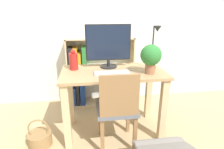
# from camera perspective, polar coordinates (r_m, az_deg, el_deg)

# --- Properties ---
(ground_plane) EXTENTS (10.00, 10.00, 0.00)m
(ground_plane) POSITION_cam_1_polar(r_m,az_deg,el_deg) (2.34, 0.34, -16.50)
(ground_plane) COLOR tan
(wall_back) EXTENTS (8.00, 0.05, 2.60)m
(wall_back) POSITION_cam_1_polar(r_m,az_deg,el_deg) (2.79, -2.32, 17.90)
(wall_back) COLOR silver
(wall_back) RESTS_ON ground_plane
(desk) EXTENTS (1.10, 0.59, 0.75)m
(desk) POSITION_cam_1_polar(r_m,az_deg,el_deg) (2.06, 0.37, -3.46)
(desk) COLOR tan
(desk) RESTS_ON ground_plane
(monitor) EXTENTS (0.50, 0.19, 0.48)m
(monitor) POSITION_cam_1_polar(r_m,az_deg,el_deg) (2.08, -1.13, 9.21)
(monitor) COLOR #232326
(monitor) RESTS_ON desk
(keyboard) EXTENTS (0.36, 0.13, 0.02)m
(keyboard) POSITION_cam_1_polar(r_m,az_deg,el_deg) (1.91, 0.02, 0.48)
(keyboard) COLOR #B2B2B7
(keyboard) RESTS_ON desk
(vase) EXTENTS (0.09, 0.09, 0.23)m
(vase) POSITION_cam_1_polar(r_m,az_deg,el_deg) (2.06, -11.64, 4.15)
(vase) COLOR #B2231E
(vase) RESTS_ON desk
(desk_lamp) EXTENTS (0.10, 0.19, 0.47)m
(desk_lamp) POSITION_cam_1_polar(r_m,az_deg,el_deg) (2.03, 12.90, 9.27)
(desk_lamp) COLOR #2D2D33
(desk_lamp) RESTS_ON desk
(potted_plant) EXTENTS (0.21, 0.21, 0.30)m
(potted_plant) POSITION_cam_1_polar(r_m,az_deg,el_deg) (1.92, 11.75, 5.38)
(potted_plant) COLOR #9E6647
(potted_plant) RESTS_ON desk
(chair) EXTENTS (0.40, 0.40, 0.84)m
(chair) POSITION_cam_1_polar(r_m,az_deg,el_deg) (1.87, 1.67, -9.90)
(chair) COLOR slate
(chair) RESTS_ON ground_plane
(bookshelf) EXTENTS (0.95, 0.28, 1.00)m
(bookshelf) POSITION_cam_1_polar(r_m,az_deg,el_deg) (2.76, -7.46, 0.28)
(bookshelf) COLOR #D8BC8C
(bookshelf) RESTS_ON ground_plane
(basket) EXTENTS (0.25, 0.25, 0.31)m
(basket) POSITION_cam_1_polar(r_m,az_deg,el_deg) (2.23, -21.13, -17.62)
(basket) COLOR #997547
(basket) RESTS_ON ground_plane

